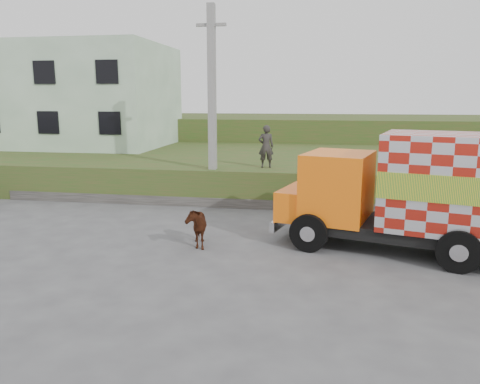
% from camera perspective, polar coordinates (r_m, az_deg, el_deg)
% --- Properties ---
extents(ground, '(120.00, 120.00, 0.00)m').
position_cam_1_polar(ground, '(15.17, -3.47, -5.48)').
color(ground, '#474749').
rests_on(ground, ground).
extents(embankment, '(40.00, 12.00, 1.50)m').
position_cam_1_polar(embankment, '(24.63, 1.79, 2.90)').
color(embankment, '#2C551C').
rests_on(embankment, ground).
extents(embankment_far, '(40.00, 12.00, 3.00)m').
position_cam_1_polar(embankment_far, '(36.40, 4.42, 6.83)').
color(embankment_far, '#2C551C').
rests_on(embankment_far, ground).
extents(retaining_strip, '(16.00, 0.50, 0.40)m').
position_cam_1_polar(retaining_strip, '(19.55, -6.41, -1.06)').
color(retaining_strip, '#595651').
rests_on(retaining_strip, ground).
extents(building, '(10.00, 8.00, 6.00)m').
position_cam_1_polar(building, '(30.68, -18.53, 11.04)').
color(building, silver).
rests_on(building, embankment).
extents(utility_pole, '(1.20, 0.30, 8.00)m').
position_cam_1_polar(utility_pole, '(19.22, -3.42, 10.43)').
color(utility_pole, gray).
rests_on(utility_pole, ground).
extents(cargo_truck, '(8.11, 4.39, 3.45)m').
position_cam_1_polar(cargo_truck, '(14.13, 22.21, -0.15)').
color(cargo_truck, black).
rests_on(cargo_truck, ground).
extents(cow, '(1.13, 1.63, 1.26)m').
position_cam_1_polar(cow, '(14.20, -5.48, -4.05)').
color(cow, black).
rests_on(cow, ground).
extents(pedestrian, '(0.72, 0.54, 1.79)m').
position_cam_1_polar(pedestrian, '(19.74, 3.19, 5.57)').
color(pedestrian, '#2F2C2A').
rests_on(pedestrian, embankment).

